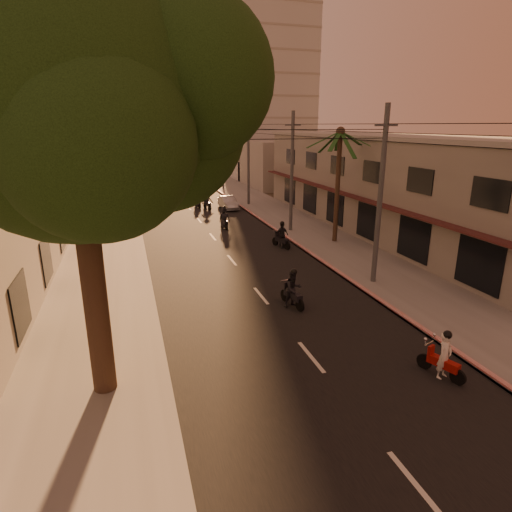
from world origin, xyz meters
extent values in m
plane|color=#383023|center=(0.00, 0.00, 0.00)|extent=(160.00, 160.00, 0.00)
cube|color=black|center=(0.00, 20.00, 0.01)|extent=(10.00, 140.00, 0.02)
cube|color=slate|center=(7.50, 20.00, 0.06)|extent=(5.00, 140.00, 0.12)
cube|color=slate|center=(-7.50, 20.00, 0.06)|extent=(5.00, 140.00, 0.12)
cube|color=#AC1A12|center=(5.10, 15.00, 0.10)|extent=(0.20, 60.00, 0.20)
cube|color=gray|center=(14.00, 18.00, 3.50)|extent=(8.00, 34.00, 7.00)
cube|color=gray|center=(14.00, 18.00, 7.15)|extent=(8.20, 34.20, 0.30)
cube|color=#461E1C|center=(9.70, 18.00, 3.10)|extent=(0.80, 34.00, 0.12)
cube|color=#B7B5B2|center=(16.00, 56.00, 14.00)|extent=(12.00, 12.00, 28.00)
cylinder|color=black|center=(-7.00, 2.00, 3.00)|extent=(0.70, 0.70, 6.00)
cylinder|color=black|center=(-6.20, 2.40, 6.00)|extent=(1.22, 2.17, 3.04)
cylinder|color=black|center=(-7.60, 1.70, 6.20)|extent=(1.31, 1.49, 2.73)
sphere|color=black|center=(-7.00, 2.00, 8.50)|extent=(7.20, 7.20, 7.20)
sphere|color=black|center=(-4.80, 3.00, 8.00)|extent=(5.20, 5.20, 5.20)
sphere|color=black|center=(-8.80, 2.80, 8.20)|extent=(4.80, 4.80, 4.80)
sphere|color=black|center=(-6.40, 0.20, 7.60)|extent=(4.60, 4.60, 4.60)
sphere|color=black|center=(-4.00, 1.50, 9.20)|extent=(4.40, 4.40, 4.40)
sphere|color=black|center=(-5.80, 4.40, 9.60)|extent=(4.40, 4.40, 4.40)
cylinder|color=black|center=(8.00, 16.00, 3.80)|extent=(0.32, 0.32, 7.60)
sphere|color=black|center=(8.00, 16.00, 7.60)|extent=(0.60, 0.60, 0.60)
cylinder|color=#38383A|center=(6.20, 8.00, 4.50)|extent=(0.26, 0.26, 9.00)
cube|color=#38383A|center=(6.20, 8.00, 8.00)|extent=(1.20, 0.12, 0.12)
cylinder|color=#38383A|center=(6.20, 20.00, 4.50)|extent=(0.26, 0.26, 9.00)
cube|color=#38383A|center=(6.20, 20.00, 8.00)|extent=(1.20, 0.12, 0.12)
cylinder|color=#38383A|center=(6.20, 32.00, 4.50)|extent=(0.26, 0.26, 9.00)
cube|color=#38383A|center=(6.20, 32.00, 8.00)|extent=(1.20, 0.12, 0.12)
cylinder|color=#38383A|center=(6.20, 44.00, 4.50)|extent=(0.26, 0.26, 9.00)
cube|color=#38383A|center=(6.20, 44.00, 8.00)|extent=(1.20, 0.12, 0.12)
cube|color=gray|center=(14.00, 45.00, 3.00)|extent=(8.00, 14.00, 6.00)
cube|color=gray|center=(-14.00, 34.00, 2.20)|extent=(8.00, 14.00, 4.40)
cube|color=gray|center=(-14.00, 52.00, 3.50)|extent=(8.00, 14.00, 7.00)
cylinder|color=black|center=(3.40, 0.20, 0.27)|extent=(0.27, 0.54, 0.54)
cylinder|color=black|center=(3.81, -0.92, 0.27)|extent=(0.27, 0.54, 0.54)
cube|color=#9C110C|center=(3.63, -0.42, 0.53)|extent=(0.61, 1.08, 0.29)
cube|color=#9C110C|center=(3.46, 0.02, 0.67)|extent=(0.30, 0.19, 0.57)
cylinder|color=silver|center=(3.42, 0.13, 1.00)|extent=(0.51, 0.22, 0.04)
imported|color=silver|center=(3.63, -0.42, 0.80)|extent=(0.83, 0.76, 1.61)
sphere|color=black|center=(3.63, -0.42, 1.56)|extent=(0.29, 0.29, 0.29)
sphere|color=silver|center=(3.18, 0.02, 1.24)|extent=(0.11, 0.11, 0.11)
sphere|color=silver|center=(3.68, 0.21, 1.24)|extent=(0.11, 0.11, 0.11)
cylinder|color=black|center=(0.88, 7.08, 0.29)|extent=(0.22, 0.59, 0.58)
cylinder|color=black|center=(1.14, 5.81, 0.29)|extent=(0.22, 0.59, 0.58)
cube|color=black|center=(1.02, 6.36, 0.57)|extent=(0.51, 1.18, 0.31)
cube|color=black|center=(0.92, 6.87, 0.73)|extent=(0.33, 0.16, 0.62)
cylinder|color=silver|center=(0.90, 7.00, 1.09)|extent=(0.57, 0.15, 0.04)
imported|color=black|center=(1.02, 6.36, 0.87)|extent=(1.10, 0.98, 1.74)
sphere|color=black|center=(1.02, 6.36, 1.69)|extent=(0.31, 0.31, 0.31)
cylinder|color=black|center=(3.69, 16.45, 0.29)|extent=(0.28, 0.59, 0.58)
cylinder|color=black|center=(4.09, 15.21, 0.29)|extent=(0.28, 0.59, 0.58)
cube|color=black|center=(3.92, 15.76, 0.57)|extent=(0.63, 1.18, 0.31)
cube|color=black|center=(3.76, 16.25, 0.73)|extent=(0.33, 0.20, 0.62)
cylinder|color=silver|center=(3.72, 16.37, 1.09)|extent=(0.56, 0.21, 0.04)
imported|color=black|center=(3.92, 15.76, 0.87)|extent=(1.28, 1.03, 1.75)
sphere|color=black|center=(3.92, 15.76, 1.70)|extent=(0.31, 0.31, 0.31)
cylinder|color=black|center=(1.41, 23.11, 0.29)|extent=(0.13, 0.59, 0.58)
cylinder|color=black|center=(1.47, 21.81, 0.29)|extent=(0.13, 0.59, 0.58)
cube|color=black|center=(1.44, 22.38, 0.57)|extent=(0.35, 1.16, 0.31)
cube|color=black|center=(1.42, 22.90, 0.73)|extent=(0.32, 0.12, 0.62)
cylinder|color=silver|center=(1.41, 23.02, 1.09)|extent=(0.57, 0.07, 0.04)
imported|color=black|center=(1.44, 22.38, 0.87)|extent=(0.91, 0.64, 1.75)
sphere|color=black|center=(1.44, 22.38, 1.70)|extent=(0.31, 0.31, 0.31)
cylinder|color=black|center=(1.49, 31.40, 0.30)|extent=(0.22, 0.61, 0.61)
cylinder|color=black|center=(1.73, 30.07, 0.30)|extent=(0.22, 0.61, 0.61)
cube|color=black|center=(1.62, 30.66, 0.59)|extent=(0.51, 1.22, 0.32)
cube|color=black|center=(1.53, 31.19, 0.76)|extent=(0.34, 0.16, 0.65)
cylinder|color=silver|center=(1.50, 31.32, 1.13)|extent=(0.59, 0.15, 0.04)
imported|color=black|center=(1.62, 30.66, 0.91)|extent=(1.41, 1.09, 1.82)
sphere|color=black|center=(1.62, 30.66, 1.77)|extent=(0.32, 0.32, 0.32)
imported|color=#9FA3A7|center=(3.70, 30.52, 0.63)|extent=(1.52, 3.86, 1.25)
cylinder|color=black|center=(0.76, 32.54, 0.25)|extent=(0.19, 0.51, 0.51)
cylinder|color=black|center=(0.98, 31.44, 0.25)|extent=(0.19, 0.51, 0.51)
cube|color=black|center=(0.89, 31.92, 0.50)|extent=(0.44, 1.02, 0.27)
cube|color=black|center=(0.80, 32.37, 0.63)|extent=(0.28, 0.14, 0.54)
cylinder|color=silver|center=(0.78, 32.47, 0.95)|extent=(0.50, 0.14, 0.04)
imported|color=black|center=(0.89, 31.92, 0.76)|extent=(0.93, 0.76, 1.52)
sphere|color=black|center=(0.89, 31.92, 1.47)|extent=(0.27, 0.27, 0.27)
camera|label=1|loc=(-5.84, -10.47, 8.00)|focal=30.00mm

